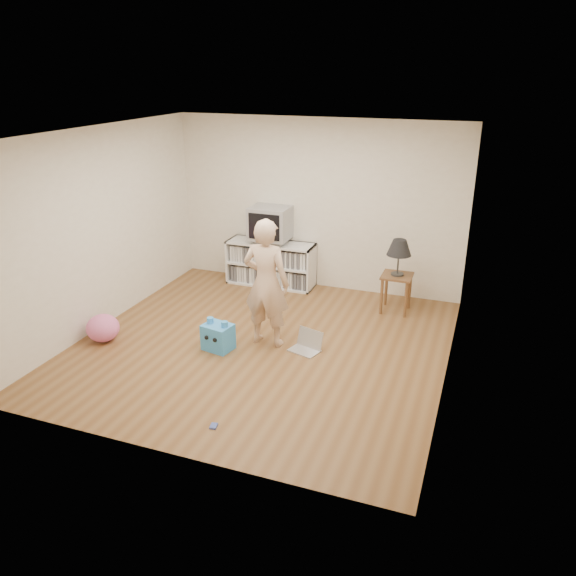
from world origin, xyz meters
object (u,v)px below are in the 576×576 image
at_px(table_lamp, 399,248).
at_px(plush_pink, 103,328).
at_px(dvd_deck, 271,240).
at_px(plush_blue, 218,337).
at_px(media_unit, 271,263).
at_px(crt_tv, 270,223).
at_px(person, 266,283).
at_px(side_table, 396,284).
at_px(laptop, 307,345).

height_order(table_lamp, plush_pink, table_lamp).
bearing_deg(dvd_deck, plush_blue, -84.72).
bearing_deg(media_unit, plush_blue, -84.76).
xyz_separation_m(crt_tv, person, (0.72, -1.93, -0.21)).
height_order(side_table, table_lamp, table_lamp).
height_order(person, laptop, person).
height_order(media_unit, side_table, media_unit).
xyz_separation_m(media_unit, dvd_deck, (0.00, -0.02, 0.39)).
height_order(crt_tv, plush_pink, crt_tv).
distance_m(person, plush_pink, 2.19).
xyz_separation_m(crt_tv, side_table, (2.06, -0.37, -0.60)).
relative_size(table_lamp, plush_blue, 1.28).
height_order(dvd_deck, table_lamp, table_lamp).
bearing_deg(person, table_lamp, -128.93).
distance_m(crt_tv, side_table, 2.18).
bearing_deg(side_table, plush_pink, -146.30).
distance_m(table_lamp, laptop, 1.96).
xyz_separation_m(side_table, laptop, (-0.81, -1.56, -0.35)).
height_order(dvd_deck, plush_pink, dvd_deck).
height_order(dvd_deck, crt_tv, crt_tv).
distance_m(dvd_deck, plush_pink, 2.94).
distance_m(table_lamp, plush_pink, 4.08).
bearing_deg(plush_pink, side_table, 33.70).
xyz_separation_m(person, laptop, (0.54, -0.00, -0.75)).
height_order(person, plush_pink, person).
distance_m(table_lamp, person, 2.06).
xyz_separation_m(dvd_deck, table_lamp, (2.06, -0.37, 0.21)).
height_order(plush_blue, plush_pink, plush_blue).
bearing_deg(laptop, table_lamp, 79.89).
bearing_deg(side_table, crt_tv, 169.91).
relative_size(table_lamp, plush_pink, 1.25).
bearing_deg(person, side_table, -128.93).
distance_m(dvd_deck, person, 2.06).
bearing_deg(media_unit, dvd_deck, -90.00).
xyz_separation_m(person, plush_pink, (-1.99, -0.66, -0.64)).
bearing_deg(side_table, media_unit, 169.40).
height_order(crt_tv, laptop, crt_tv).
height_order(table_lamp, plush_blue, table_lamp).
distance_m(media_unit, side_table, 2.10).
xyz_separation_m(media_unit, side_table, (2.06, -0.39, 0.07)).
bearing_deg(table_lamp, laptop, -117.38).
xyz_separation_m(dvd_deck, side_table, (2.06, -0.37, -0.32)).
bearing_deg(plush_blue, table_lamp, 57.10).
relative_size(laptop, plush_blue, 1.06).
bearing_deg(side_table, laptop, -117.38).
bearing_deg(crt_tv, side_table, -10.09).
bearing_deg(plush_pink, dvd_deck, 63.88).
bearing_deg(laptop, crt_tv, 140.32).
bearing_deg(person, plush_blue, 37.72).
bearing_deg(plush_blue, person, 46.85).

